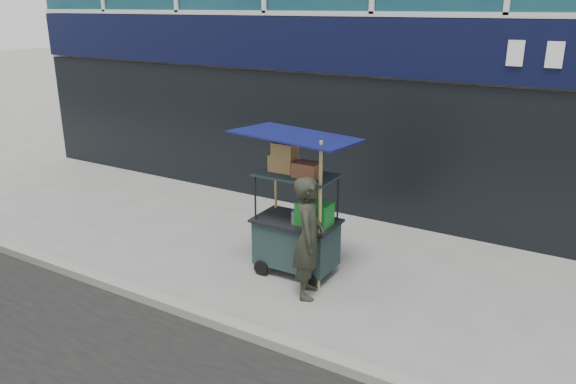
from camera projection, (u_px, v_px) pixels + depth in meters
The scene contains 4 objects.
ground at pixel (229, 318), 6.67m from camera, with size 80.00×80.00×0.00m, color slate.
curb at pixel (218, 321), 6.48m from camera, with size 80.00×0.18×0.12m, color gray.
vendor_cart at pixel (297, 225), 7.59m from camera, with size 1.52×1.08×2.02m.
vendor_man at pixel (309, 238), 6.96m from camera, with size 0.58×0.38×1.58m, color black.
Camera 1 is at (3.62, -4.64, 3.54)m, focal length 35.00 mm.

